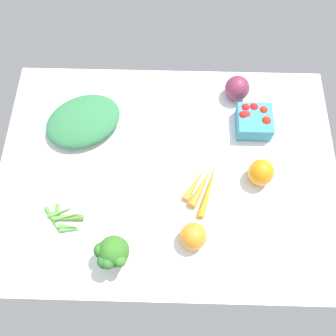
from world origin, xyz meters
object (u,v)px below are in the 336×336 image
(broccoli_head, at_px, (112,253))
(bell_pepper_orange, at_px, (261,172))
(leafy_greens_clump, at_px, (83,121))
(okra_pile, at_px, (64,218))
(berry_basket, at_px, (254,121))
(heirloom_tomato_orange, at_px, (193,236))
(red_onion_near_basket, at_px, (237,88))
(carrot_bunch, at_px, (203,186))

(broccoli_head, xyz_separation_m, bell_pepper_orange, (0.41, 0.25, -0.03))
(bell_pepper_orange, xyz_separation_m, leafy_greens_clump, (-0.55, 0.17, -0.01))
(broccoli_head, bearing_deg, okra_pile, 145.50)
(broccoli_head, xyz_separation_m, okra_pile, (-0.16, 0.11, -0.07))
(bell_pepper_orange, bearing_deg, okra_pile, -165.86)
(bell_pepper_orange, distance_m, berry_basket, 0.18)
(heirloom_tomato_orange, relative_size, berry_basket, 0.71)
(broccoli_head, relative_size, leafy_greens_clump, 0.48)
(heirloom_tomato_orange, bearing_deg, leafy_greens_clump, 133.73)
(red_onion_near_basket, bearing_deg, carrot_bunch, -108.87)
(okra_pile, distance_m, berry_basket, 0.65)
(red_onion_near_basket, relative_size, heirloom_tomato_orange, 1.07)
(broccoli_head, xyz_separation_m, leafy_greens_clump, (-0.13, 0.42, -0.04))
(broccoli_head, relative_size, red_onion_near_basket, 1.42)
(bell_pepper_orange, height_order, heirloom_tomato_orange, bell_pepper_orange)
(berry_basket, bearing_deg, okra_pile, -150.00)
(okra_pile, distance_m, carrot_bunch, 0.41)
(heirloom_tomato_orange, distance_m, berry_basket, 0.42)
(carrot_bunch, height_order, heirloom_tomato_orange, heirloom_tomato_orange)
(broccoli_head, distance_m, heirloom_tomato_orange, 0.22)
(broccoli_head, bearing_deg, heirloom_tomato_orange, 14.92)
(heirloom_tomato_orange, height_order, berry_basket, heirloom_tomato_orange)
(red_onion_near_basket, xyz_separation_m, leafy_greens_clump, (-0.49, -0.13, -0.01))
(okra_pile, height_order, leafy_greens_clump, leafy_greens_clump)
(okra_pile, distance_m, heirloom_tomato_orange, 0.37)
(carrot_bunch, bearing_deg, red_onion_near_basket, 71.13)
(broccoli_head, height_order, heirloom_tomato_orange, broccoli_head)
(broccoli_head, xyz_separation_m, carrot_bunch, (0.24, 0.21, -0.06))
(okra_pile, relative_size, heirloom_tomato_orange, 1.62)
(red_onion_near_basket, relative_size, okra_pile, 0.66)
(leafy_greens_clump, bearing_deg, carrot_bunch, -28.64)
(bell_pepper_orange, height_order, okra_pile, bell_pepper_orange)
(bell_pepper_orange, height_order, berry_basket, bell_pepper_orange)
(bell_pepper_orange, distance_m, red_onion_near_basket, 0.30)
(broccoli_head, distance_m, leafy_greens_clump, 0.44)
(bell_pepper_orange, xyz_separation_m, red_onion_near_basket, (-0.05, 0.30, -0.00))
(bell_pepper_orange, xyz_separation_m, heirloom_tomato_orange, (-0.20, -0.19, -0.00))
(leafy_greens_clump, relative_size, heirloom_tomato_orange, 3.18)
(bell_pepper_orange, height_order, carrot_bunch, bell_pepper_orange)
(okra_pile, relative_size, leafy_greens_clump, 0.51)
(red_onion_near_basket, height_order, carrot_bunch, red_onion_near_basket)
(berry_basket, bearing_deg, heirloom_tomato_orange, -117.35)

